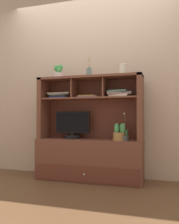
{
  "coord_description": "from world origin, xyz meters",
  "views": [
    {
      "loc": [
        0.91,
        -3.03,
        0.81
      ],
      "look_at": [
        0.0,
        0.0,
        0.88
      ],
      "focal_mm": 38.97,
      "sensor_mm": 36.0,
      "label": 1
    }
  ],
  "objects": [
    {
      "name": "potted_succulent",
      "position": [
        -0.44,
        -0.0,
        1.43
      ],
      "size": [
        0.14,
        0.13,
        0.19
      ],
      "color": "silver",
      "rests_on": "media_console"
    },
    {
      "name": "tv_monitor",
      "position": [
        -0.24,
        0.02,
        0.68
      ],
      "size": [
        0.47,
        0.21,
        0.36
      ],
      "color": "black",
      "rests_on": "media_console"
    },
    {
      "name": "back_wall",
      "position": [
        0.0,
        0.24,
        1.4
      ],
      "size": [
        6.0,
        0.02,
        2.8
      ],
      "primitive_type": "cube",
      "color": "#BFA991",
      "rests_on": "ground"
    },
    {
      "name": "magazine_stack_centre",
      "position": [
        0.39,
        0.0,
        1.11
      ],
      "size": [
        0.32,
        0.25,
        0.08
      ],
      "color": "beige",
      "rests_on": "media_console"
    },
    {
      "name": "potted_orchid",
      "position": [
        0.47,
        -0.03,
        0.57
      ],
      "size": [
        0.11,
        0.11,
        0.34
      ],
      "color": "#4E5255",
      "rests_on": "media_console"
    },
    {
      "name": "potted_fern",
      "position": [
        0.39,
        -0.03,
        0.61
      ],
      "size": [
        0.17,
        0.17,
        0.21
      ],
      "color": "#A87C42",
      "rests_on": "media_console"
    },
    {
      "name": "media_console",
      "position": [
        0.0,
        0.01,
        0.41
      ],
      "size": [
        1.37,
        0.44,
        1.34
      ],
      "color": "brown",
      "rests_on": "ground"
    },
    {
      "name": "floor_plane",
      "position": [
        0.0,
        0.0,
        -0.01
      ],
      "size": [
        6.0,
        6.0,
        0.02
      ],
      "primitive_type": "cube",
      "color": "brown",
      "rests_on": "ground"
    },
    {
      "name": "diffuser_bottle",
      "position": [
        -0.0,
        -0.01,
        1.4
      ],
      "size": [
        0.07,
        0.07,
        0.25
      ],
      "color": "slate",
      "rests_on": "media_console"
    },
    {
      "name": "magazine_stack_left",
      "position": [
        -0.02,
        -0.0,
        1.08
      ],
      "size": [
        0.28,
        0.22,
        0.03
      ],
      "color": "slate",
      "rests_on": "media_console"
    },
    {
      "name": "magazine_stack_right",
      "position": [
        -0.44,
        0.05,
        1.11
      ],
      "size": [
        0.34,
        0.24,
        0.08
      ],
      "color": "navy",
      "rests_on": "media_console"
    },
    {
      "name": "ceramic_vase",
      "position": [
        0.44,
        -0.02,
        1.41
      ],
      "size": [
        0.09,
        0.09,
        0.14
      ],
      "color": "beige",
      "rests_on": "media_console"
    }
  ]
}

